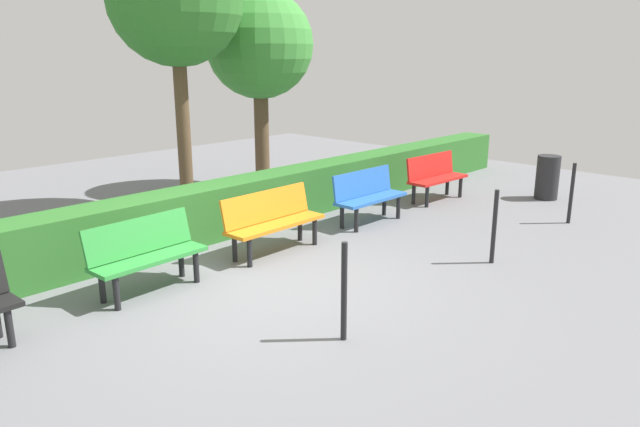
# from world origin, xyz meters

# --- Properties ---
(ground_plane) EXTENTS (19.52, 19.52, 0.00)m
(ground_plane) POSITION_xyz_m (0.00, 0.00, 0.00)
(ground_plane) COLOR slate
(bench_red) EXTENTS (1.40, 0.51, 0.86)m
(bench_red) POSITION_xyz_m (-5.01, -0.82, 0.48)
(bench_red) COLOR red
(bench_red) RESTS_ON ground_plane
(bench_blue) EXTENTS (1.39, 0.46, 0.86)m
(bench_blue) POSITION_xyz_m (-2.95, -0.78, 0.48)
(bench_blue) COLOR blue
(bench_blue) RESTS_ON ground_plane
(bench_orange) EXTENTS (1.56, 0.50, 0.86)m
(bench_orange) POSITION_xyz_m (-0.88, -0.81, 0.48)
(bench_orange) COLOR orange
(bench_orange) RESTS_ON ground_plane
(bench_green) EXTENTS (1.39, 0.53, 0.86)m
(bench_green) POSITION_xyz_m (1.08, -0.83, 0.48)
(bench_green) COLOR #2D8C38
(bench_green) RESTS_ON ground_plane
(hedge_row) EXTENTS (15.52, 0.63, 0.81)m
(hedge_row) POSITION_xyz_m (-0.94, -2.00, 0.40)
(hedge_row) COLOR #2D6B28
(hedge_row) RESTS_ON ground_plane
(tree_near) EXTENTS (2.09, 2.09, 3.92)m
(tree_near) POSITION_xyz_m (-3.42, -3.93, 2.83)
(tree_near) COLOR brown
(tree_near) RESTS_ON ground_plane
(railing_post_near) EXTENTS (0.06, 0.06, 1.00)m
(railing_post_near) POSITION_xyz_m (-5.19, 1.65, 0.50)
(railing_post_near) COLOR black
(railing_post_near) RESTS_ON ground_plane
(railing_post_mid) EXTENTS (0.06, 0.06, 1.00)m
(railing_post_mid) POSITION_xyz_m (-2.58, 1.65, 0.50)
(railing_post_mid) COLOR black
(railing_post_mid) RESTS_ON ground_plane
(railing_post_far) EXTENTS (0.06, 0.06, 1.00)m
(railing_post_far) POSITION_xyz_m (0.42, 1.65, 0.50)
(railing_post_far) COLOR black
(railing_post_far) RESTS_ON ground_plane
(trash_bin) EXTENTS (0.43, 0.43, 0.83)m
(trash_bin) POSITION_xyz_m (-6.58, 0.67, 0.42)
(trash_bin) COLOR #262628
(trash_bin) RESTS_ON ground_plane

